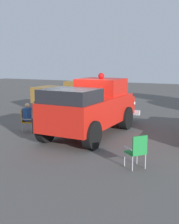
% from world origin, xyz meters
% --- Properties ---
extents(ground_plane, '(60.00, 60.00, 0.00)m').
position_xyz_m(ground_plane, '(0.00, 0.00, 0.00)').
color(ground_plane, '#514F4C').
extents(vintage_fire_truck, '(2.46, 6.01, 2.59)m').
position_xyz_m(vintage_fire_truck, '(0.54, 0.66, 1.20)').
color(vintage_fire_truck, black).
rests_on(vintage_fire_truck, ground).
extents(parked_pickup, '(4.89, 2.24, 1.90)m').
position_xyz_m(parked_pickup, '(-3.20, 5.39, 0.99)').
color(parked_pickup, black).
rests_on(parked_pickup, ground).
extents(lawn_chair_near_truck, '(0.57, 0.58, 1.02)m').
position_xyz_m(lawn_chair_near_truck, '(-2.23, -0.26, 0.59)').
color(lawn_chair_near_truck, '#B7BABF').
rests_on(lawn_chair_near_truck, ground).
extents(lawn_chair_spare, '(0.69, 0.69, 1.02)m').
position_xyz_m(lawn_chair_spare, '(3.48, -2.53, 0.59)').
color(lawn_chair_spare, '#B7BABF').
rests_on(lawn_chair_spare, ground).
extents(spectator_seated, '(0.59, 0.46, 1.29)m').
position_xyz_m(spectator_seated, '(-2.10, -0.24, 0.70)').
color(spectator_seated, '#383842').
rests_on(spectator_seated, ground).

